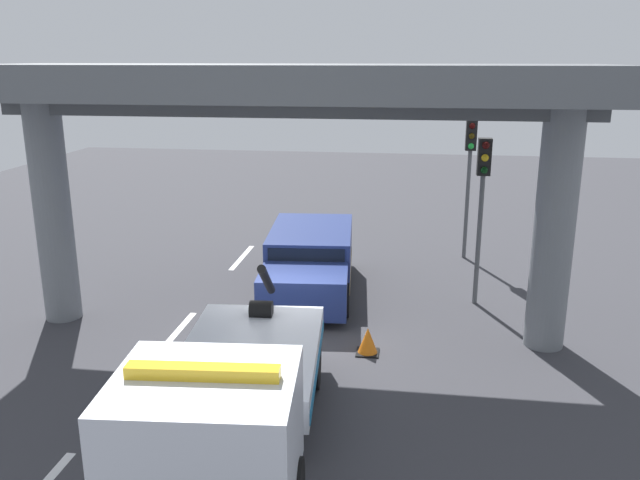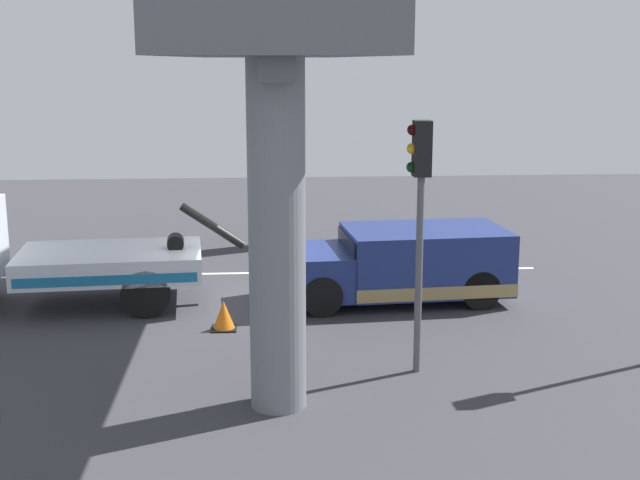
# 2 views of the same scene
# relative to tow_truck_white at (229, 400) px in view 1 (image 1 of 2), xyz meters

# --- Properties ---
(ground_plane) EXTENTS (60.00, 40.00, 0.10)m
(ground_plane) POSITION_rel_tow_truck_white_xyz_m (-4.76, -0.06, -1.25)
(ground_plane) COLOR #38383D
(lane_stripe_west) EXTENTS (2.60, 0.16, 0.01)m
(lane_stripe_west) POSITION_rel_tow_truck_white_xyz_m (-10.76, -2.66, -1.20)
(lane_stripe_west) COLOR silver
(lane_stripe_west) RESTS_ON ground
(lane_stripe_mid) EXTENTS (2.60, 0.16, 0.01)m
(lane_stripe_mid) POSITION_rel_tow_truck_white_xyz_m (-4.76, -2.66, -1.20)
(lane_stripe_mid) COLOR silver
(lane_stripe_mid) RESTS_ON ground
(tow_truck_white) EXTENTS (7.33, 2.85, 2.46)m
(tow_truck_white) POSITION_rel_tow_truck_white_xyz_m (0.00, 0.00, 0.00)
(tow_truck_white) COLOR silver
(tow_truck_white) RESTS_ON ground
(towed_van_green) EXTENTS (5.35, 2.58, 1.58)m
(towed_van_green) POSITION_rel_tow_truck_white_xyz_m (-8.17, -0.07, -0.42)
(towed_van_green) COLOR navy
(towed_van_green) RESTS_ON ground
(overpass_structure) EXTENTS (3.60, 13.30, 5.98)m
(overpass_structure) POSITION_rel_tow_truck_white_xyz_m (-5.39, -0.06, 3.88)
(overpass_structure) COLOR slate
(overpass_structure) RESTS_ON ground
(traffic_light_near) EXTENTS (0.39, 0.32, 4.30)m
(traffic_light_near) POSITION_rel_tow_truck_white_xyz_m (-11.74, 4.30, 1.93)
(traffic_light_near) COLOR #515456
(traffic_light_near) RESTS_ON ground
(traffic_light_far) EXTENTS (0.39, 0.32, 4.24)m
(traffic_light_far) POSITION_rel_tow_truck_white_xyz_m (-7.74, 4.30, 1.89)
(traffic_light_far) COLOR #515456
(traffic_light_far) RESTS_ON ground
(traffic_cone_orange) EXTENTS (0.49, 0.49, 0.58)m
(traffic_cone_orange) POSITION_rel_tow_truck_white_xyz_m (-4.40, 1.78, -0.93)
(traffic_cone_orange) COLOR orange
(traffic_cone_orange) RESTS_ON ground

